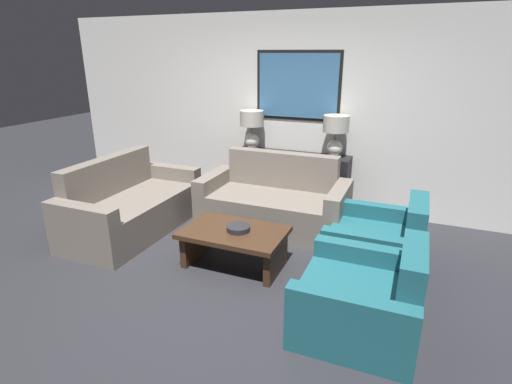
% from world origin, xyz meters
% --- Properties ---
extents(ground_plane, '(20.00, 20.00, 0.00)m').
position_xyz_m(ground_plane, '(0.00, 0.00, 0.00)').
color(ground_plane, '#28282D').
extents(back_wall, '(7.45, 0.12, 2.65)m').
position_xyz_m(back_wall, '(0.00, 2.31, 1.33)').
color(back_wall, silver).
rests_on(back_wall, ground_plane).
extents(console_table, '(1.62, 0.36, 0.81)m').
position_xyz_m(console_table, '(0.00, 2.04, 0.41)').
color(console_table, black).
rests_on(console_table, ground_plane).
extents(table_lamp_left, '(0.33, 0.33, 0.55)m').
position_xyz_m(table_lamp_left, '(-0.59, 2.04, 1.17)').
color(table_lamp_left, silver).
rests_on(table_lamp_left, console_table).
extents(table_lamp_right, '(0.33, 0.33, 0.55)m').
position_xyz_m(table_lamp_right, '(0.59, 2.04, 1.17)').
color(table_lamp_right, silver).
rests_on(table_lamp_right, console_table).
extents(couch_by_back_wall, '(1.83, 0.89, 0.91)m').
position_xyz_m(couch_by_back_wall, '(0.00, 1.38, 0.31)').
color(couch_by_back_wall, slate).
rests_on(couch_by_back_wall, ground_plane).
extents(couch_by_side, '(0.89, 1.83, 0.91)m').
position_xyz_m(couch_by_side, '(-1.61, 0.58, 0.31)').
color(couch_by_side, slate).
rests_on(couch_by_side, ground_plane).
extents(coffee_table, '(1.05, 0.67, 0.41)m').
position_xyz_m(coffee_table, '(-0.03, 0.26, 0.29)').
color(coffee_table, '#3D2616').
rests_on(coffee_table, ground_plane).
extents(decorative_bowl, '(0.24, 0.24, 0.05)m').
position_xyz_m(decorative_bowl, '(0.01, 0.26, 0.43)').
color(decorative_bowl, '#232328').
rests_on(decorative_bowl, coffee_table).
extents(armchair_near_back_wall, '(0.92, 0.97, 0.79)m').
position_xyz_m(armchair_near_back_wall, '(1.35, 0.79, 0.26)').
color(armchair_near_back_wall, '#1E5B66').
rests_on(armchair_near_back_wall, ground_plane).
extents(armchair_near_camera, '(0.92, 0.97, 0.79)m').
position_xyz_m(armchair_near_camera, '(1.35, -0.27, 0.26)').
color(armchair_near_camera, '#1E5B66').
rests_on(armchair_near_camera, ground_plane).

